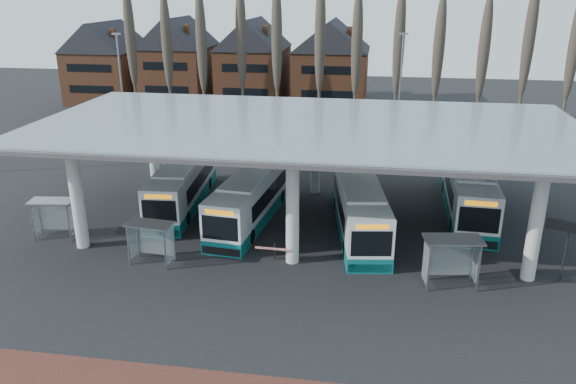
% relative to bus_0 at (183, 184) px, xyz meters
% --- Properties ---
extents(ground, '(140.00, 140.00, 0.00)m').
position_rel_bus_0_xyz_m(ground, '(8.51, -9.76, -1.42)').
color(ground, black).
rests_on(ground, ground).
extents(station_canopy, '(32.00, 16.00, 6.34)m').
position_rel_bus_0_xyz_m(station_canopy, '(8.51, -1.76, 4.26)').
color(station_canopy, silver).
rests_on(station_canopy, ground).
extents(poplar_row, '(45.10, 1.10, 14.50)m').
position_rel_bus_0_xyz_m(poplar_row, '(8.51, 23.24, 7.35)').
color(poplar_row, '#473D33').
rests_on(poplar_row, ground).
extents(townhouse_row, '(36.80, 10.30, 12.25)m').
position_rel_bus_0_xyz_m(townhouse_row, '(-7.24, 34.24, 4.52)').
color(townhouse_row, brown).
rests_on(townhouse_row, ground).
extents(lamp_post_a, '(0.80, 0.16, 10.17)m').
position_rel_bus_0_xyz_m(lamp_post_a, '(-9.49, 12.24, 3.91)').
color(lamp_post_a, slate).
rests_on(lamp_post_a, ground).
extents(lamp_post_b, '(0.80, 0.16, 10.17)m').
position_rel_bus_0_xyz_m(lamp_post_b, '(14.51, 16.24, 3.91)').
color(lamp_post_b, slate).
rests_on(lamp_post_b, ground).
extents(bus_0, '(3.21, 11.00, 3.01)m').
position_rel_bus_0_xyz_m(bus_0, '(0.00, 0.00, 0.00)').
color(bus_0, white).
rests_on(bus_0, ground).
extents(bus_1, '(3.37, 11.13, 3.05)m').
position_rel_bus_0_xyz_m(bus_1, '(5.11, -1.80, 0.01)').
color(bus_1, white).
rests_on(bus_1, ground).
extents(bus_2, '(4.00, 11.34, 3.09)m').
position_rel_bus_0_xyz_m(bus_2, '(11.81, -2.48, 0.03)').
color(bus_2, white).
rests_on(bus_2, ground).
extents(bus_3, '(2.93, 11.76, 3.25)m').
position_rel_bus_0_xyz_m(bus_3, '(18.66, 1.65, 0.11)').
color(bus_3, white).
rests_on(bus_3, ground).
extents(shelter_0, '(2.62, 1.55, 2.31)m').
position_rel_bus_0_xyz_m(shelter_0, '(-5.69, -6.21, 0.26)').
color(shelter_0, gray).
rests_on(shelter_0, ground).
extents(shelter_1, '(2.59, 1.50, 2.30)m').
position_rel_bus_0_xyz_m(shelter_1, '(1.18, -8.46, 0.25)').
color(shelter_1, gray).
rests_on(shelter_1, ground).
extents(shelter_2, '(2.92, 1.74, 2.56)m').
position_rel_bus_0_xyz_m(shelter_2, '(16.49, -8.51, 0.44)').
color(shelter_2, gray).
rests_on(shelter_2, ground).
extents(info_sign_0, '(2.01, 0.93, 3.18)m').
position_rel_bus_0_xyz_m(info_sign_0, '(22.11, -7.20, 1.24)').
color(info_sign_0, black).
rests_on(info_sign_0, ground).
extents(barrier, '(1.96, 0.56, 0.98)m').
position_rel_bus_0_xyz_m(barrier, '(7.53, -7.50, -0.66)').
color(barrier, black).
rests_on(barrier, ground).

